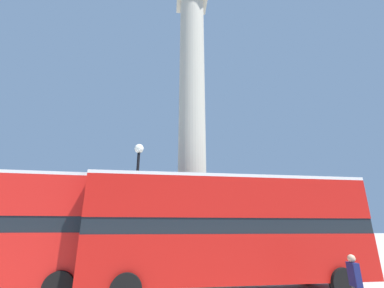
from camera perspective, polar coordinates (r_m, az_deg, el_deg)
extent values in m
plane|color=#ADA89E|center=(16.28, 0.00, -26.39)|extent=(200.00, 200.00, 0.00)
cube|color=#A39E8E|center=(16.21, 0.00, -24.35)|extent=(5.12, 5.12, 1.17)
cube|color=#A39E8E|center=(16.13, 0.00, -20.22)|extent=(3.69, 3.69, 1.17)
cylinder|color=#A39E8E|center=(18.31, 0.00, 10.21)|extent=(1.82, 1.82, 17.39)
cube|color=#B7140F|center=(10.91, 8.38, -23.33)|extent=(10.80, 3.08, 1.63)
cube|color=black|center=(10.86, 8.10, -17.60)|extent=(10.80, 3.03, 0.55)
cube|color=#B7140F|center=(10.92, 7.86, -12.27)|extent=(10.80, 3.08, 1.48)
cube|color=silver|center=(11.03, 7.68, -8.13)|extent=(10.80, 3.08, 0.12)
cylinder|color=black|center=(13.61, 23.73, -24.52)|extent=(1.02, 0.36, 1.00)
cylinder|color=black|center=(11.54, 30.67, -25.01)|extent=(1.02, 0.36, 1.00)
cylinder|color=black|center=(11.86, -13.18, -26.63)|extent=(1.02, 0.36, 1.00)
cylinder|color=black|center=(12.92, -24.11, -24.89)|extent=(1.02, 0.39, 1.00)
cylinder|color=black|center=(10.49, -27.47, -26.40)|extent=(1.02, 0.39, 1.00)
cube|color=#A39E8E|center=(23.37, -28.96, -18.00)|extent=(3.79, 3.13, 3.06)
ellipsoid|color=brown|center=(23.47, -27.79, -10.42)|extent=(2.37, 1.56, 1.02)
cone|color=brown|center=(23.41, -25.07, -9.64)|extent=(1.10, 0.80, 1.08)
cylinder|color=brown|center=(23.58, -27.45, -8.12)|extent=(0.36, 0.36, 0.90)
sphere|color=brown|center=(23.67, -27.24, -6.72)|extent=(0.28, 0.28, 0.28)
cylinder|color=brown|center=(23.59, -26.39, -13.25)|extent=(0.20, 0.20, 1.09)
cylinder|color=brown|center=(23.03, -26.51, -13.16)|extent=(0.20, 0.20, 1.09)
cylinder|color=brown|center=(23.76, -29.79, -12.78)|extent=(0.20, 0.20, 1.09)
cylinder|color=brown|center=(23.21, -30.00, -12.68)|extent=(0.20, 0.20, 1.09)
cylinder|color=black|center=(12.93, -13.54, -27.20)|extent=(0.31, 0.31, 0.40)
cylinder|color=black|center=(12.77, -12.61, -14.88)|extent=(0.14, 0.14, 5.94)
sphere|color=white|center=(13.32, -11.67, -1.01)|extent=(0.47, 0.47, 0.47)
cube|color=#191E51|center=(9.27, 32.36, -23.29)|extent=(0.23, 0.45, 0.62)
sphere|color=tan|center=(9.23, 31.90, -20.77)|extent=(0.21, 0.21, 0.21)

